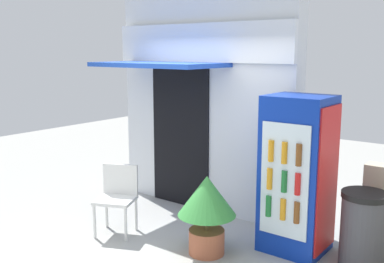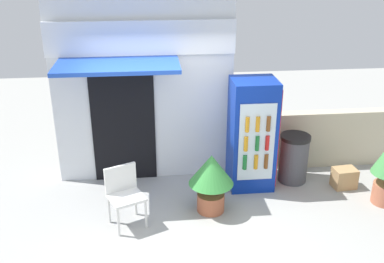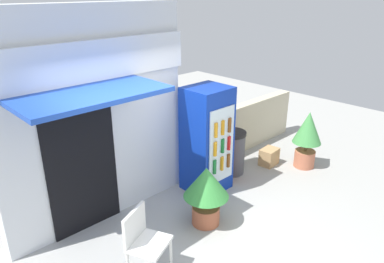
% 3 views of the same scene
% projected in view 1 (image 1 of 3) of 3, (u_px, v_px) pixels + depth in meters
% --- Properties ---
extents(ground, '(16.00, 16.00, 0.00)m').
position_uv_depth(ground, '(148.00, 250.00, 5.26)').
color(ground, '#A3A39E').
extents(storefront_building, '(2.91, 1.25, 3.13)m').
position_uv_depth(storefront_building, '(203.00, 100.00, 6.46)').
color(storefront_building, silver).
rests_on(storefront_building, ground).
extents(drink_cooler, '(0.72, 0.70, 1.82)m').
position_uv_depth(drink_cooler, '(297.00, 175.00, 5.12)').
color(drink_cooler, '#0C2D9E').
rests_on(drink_cooler, ground).
extents(plastic_chair, '(0.60, 0.57, 0.87)m').
position_uv_depth(plastic_chair, '(118.00, 193.00, 5.71)').
color(plastic_chair, silver).
rests_on(plastic_chair, ground).
extents(potted_plant_near_shop, '(0.67, 0.67, 0.93)m').
position_uv_depth(potted_plant_near_shop, '(207.00, 205.00, 5.08)').
color(potted_plant_near_shop, '#AD5B3D').
rests_on(potted_plant_near_shop, ground).
extents(trash_bin, '(0.50, 0.50, 0.83)m').
position_uv_depth(trash_bin, '(363.00, 229.00, 4.82)').
color(trash_bin, '#47474C').
rests_on(trash_bin, ground).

